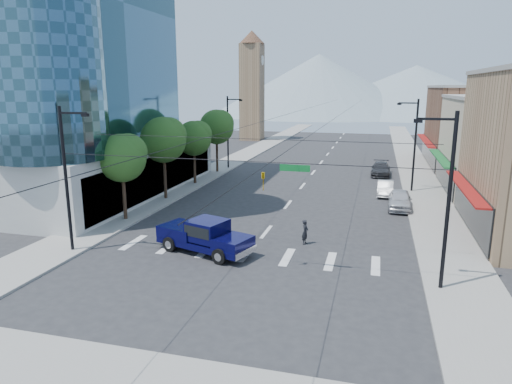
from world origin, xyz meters
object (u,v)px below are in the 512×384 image
parked_car_near (400,200)px  parked_car_mid (385,188)px  pickup_truck (204,235)px  parked_car_far (381,169)px  pedestrian (305,232)px

parked_car_near → parked_car_mid: (-1.13, 4.91, -0.13)m
pickup_truck → parked_car_near: bearing=67.3°
pickup_truck → parked_car_far: bearing=88.3°
pedestrian → parked_car_near: (6.34, 10.83, -0.02)m
pickup_truck → parked_car_near: pickup_truck is taller
pickup_truck → parked_car_mid: pickup_truck is taller
pedestrian → parked_car_far: 26.46m
pickup_truck → parked_car_near: 18.51m
parked_car_mid → parked_car_far: size_ratio=0.78×
pickup_truck → parked_car_mid: bearing=78.0°
parked_car_far → parked_car_mid: bearing=-86.6°
pickup_truck → parked_car_mid: 21.85m
parked_car_mid → parked_car_far: 10.29m
parked_car_near → parked_car_far: size_ratio=0.90×
pedestrian → parked_car_mid: (5.21, 15.73, -0.15)m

